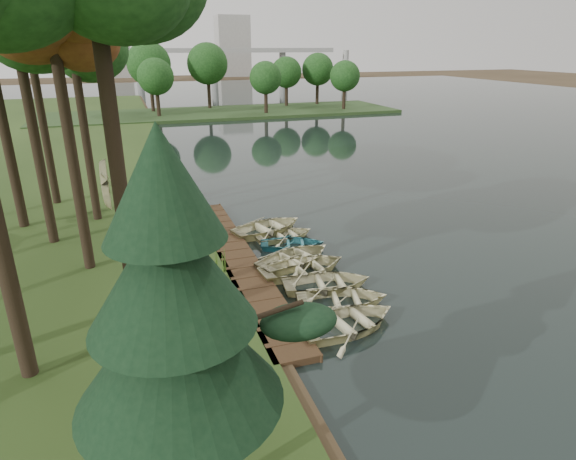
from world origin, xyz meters
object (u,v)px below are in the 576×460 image
object	(u,v)px
pine_tree	(173,302)
rowboat_2	(327,281)
stored_rowboat	(110,205)
rowboat_0	(349,320)
rowboat_1	(342,297)
boardwalk	(238,261)

from	to	relation	value
pine_tree	rowboat_2	bearing A→B (deg)	51.75
stored_rowboat	pine_tree	size ratio (longest dim) A/B	0.37
rowboat_0	stored_rowboat	bearing A→B (deg)	17.16
rowboat_1	rowboat_2	bearing A→B (deg)	14.20
rowboat_0	rowboat_2	bearing A→B (deg)	-18.24
rowboat_0	stored_rowboat	world-z (taller)	stored_rowboat
rowboat_1	pine_tree	xyz separation A→B (m)	(-6.61, -6.97, 4.74)
boardwalk	rowboat_2	size ratio (longest dim) A/B	4.45
rowboat_0	pine_tree	size ratio (longest dim) A/B	0.47
rowboat_1	stored_rowboat	bearing A→B (deg)	43.69
rowboat_0	pine_tree	bearing A→B (deg)	121.88
rowboat_2	stored_rowboat	xyz separation A→B (m)	(-8.27, 12.61, 0.18)
rowboat_0	rowboat_2	size ratio (longest dim) A/B	1.04
stored_rowboat	pine_tree	xyz separation A→B (m)	(1.68, -20.97, 4.55)
rowboat_0	pine_tree	xyz separation A→B (m)	(-6.13, -5.40, 4.71)
rowboat_2	boardwalk	bearing A→B (deg)	44.83
boardwalk	rowboat_0	bearing A→B (deg)	-70.44
rowboat_0	stored_rowboat	size ratio (longest dim) A/B	1.27
rowboat_1	stored_rowboat	xyz separation A→B (m)	(-8.30, 13.99, 0.19)
rowboat_0	boardwalk	bearing A→B (deg)	10.05
stored_rowboat	pine_tree	bearing A→B (deg)	-176.10
rowboat_1	stored_rowboat	size ratio (longest dim) A/B	1.18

